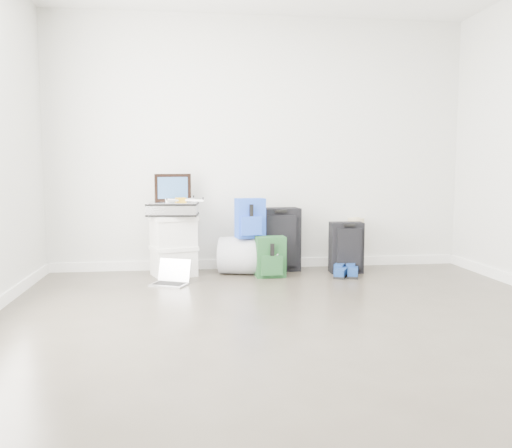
{
  "coord_description": "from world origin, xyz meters",
  "views": [
    {
      "loc": [
        -0.77,
        -3.34,
        1.1
      ],
      "look_at": [
        -0.11,
        1.9,
        0.55
      ],
      "focal_mm": 38.0,
      "sensor_mm": 36.0,
      "label": 1
    }
  ],
  "objects": [
    {
      "name": "ground",
      "position": [
        0.0,
        0.0,
        0.0
      ],
      "size": [
        5.0,
        5.0,
        0.0
      ],
      "primitive_type": "plane",
      "color": "#3B352A",
      "rests_on": "ground"
    },
    {
      "name": "shoes",
      "position": [
        0.81,
        1.88,
        0.04
      ],
      "size": [
        0.32,
        0.29,
        0.09
      ],
      "rotation": [
        0.0,
        0.0,
        -0.43
      ],
      "color": "black",
      "rests_on": "ground"
    },
    {
      "name": "boxes_stack",
      "position": [
        -0.92,
        2.17,
        0.31
      ],
      "size": [
        0.52,
        0.47,
        0.61
      ],
      "rotation": [
        0.0,
        0.0,
        0.34
      ],
      "color": "silver",
      "rests_on": "ground"
    },
    {
      "name": "rolled_rug",
      "position": [
        1.05,
        2.36,
        0.27
      ],
      "size": [
        0.18,
        0.18,
        0.55
      ],
      "primitive_type": "cylinder",
      "color": "tan",
      "rests_on": "ground"
    },
    {
      "name": "large_suitcase",
      "position": [
        0.19,
        2.3,
        0.34
      ],
      "size": [
        0.45,
        0.31,
        0.67
      ],
      "rotation": [
        0.0,
        0.0,
        0.09
      ],
      "color": "black",
      "rests_on": "ground"
    },
    {
      "name": "briefcase",
      "position": [
        -0.92,
        2.17,
        0.68
      ],
      "size": [
        0.52,
        0.4,
        0.14
      ],
      "primitive_type": "cube",
      "rotation": [
        0.0,
        0.0,
        -0.1
      ],
      "color": "#B2B2B7",
      "rests_on": "boxes_stack"
    },
    {
      "name": "laptop",
      "position": [
        -0.94,
        1.75,
        0.06
      ],
      "size": [
        0.39,
        0.35,
        0.23
      ],
      "rotation": [
        0.0,
        0.0,
        -0.44
      ],
      "color": "silver",
      "rests_on": "ground"
    },
    {
      "name": "green_backpack",
      "position": [
        0.05,
        1.97,
        0.2
      ],
      "size": [
        0.3,
        0.23,
        0.41
      ],
      "rotation": [
        0.0,
        0.0,
        0.04
      ],
      "color": "#163C20",
      "rests_on": "ground"
    },
    {
      "name": "drone",
      "position": [
        -0.84,
        2.15,
        0.77
      ],
      "size": [
        0.47,
        0.47,
        0.05
      ],
      "rotation": [
        0.0,
        0.0,
        0.25
      ],
      "color": "gold",
      "rests_on": "briefcase"
    },
    {
      "name": "blue_backpack",
      "position": [
        -0.14,
        2.11,
        0.58
      ],
      "size": [
        0.31,
        0.25,
        0.4
      ],
      "rotation": [
        0.0,
        0.0,
        0.17
      ],
      "color": "blue",
      "rests_on": "duffel_bag"
    },
    {
      "name": "carry_on",
      "position": [
        0.87,
        2.1,
        0.27
      ],
      "size": [
        0.35,
        0.24,
        0.53
      ],
      "rotation": [
        0.0,
        0.0,
        -0.05
      ],
      "color": "black",
      "rests_on": "ground"
    },
    {
      "name": "duffel_bag",
      "position": [
        -0.14,
        2.14,
        0.19
      ],
      "size": [
        0.7,
        0.53,
        0.38
      ],
      "primitive_type": "cylinder",
      "rotation": [
        0.0,
        1.57,
        -0.26
      ],
      "color": "gray",
      "rests_on": "ground"
    },
    {
      "name": "painting",
      "position": [
        -0.92,
        2.27,
        0.89
      ],
      "size": [
        0.37,
        0.14,
        0.29
      ],
      "rotation": [
        0.0,
        0.0,
        0.31
      ],
      "color": "black",
      "rests_on": "briefcase"
    },
    {
      "name": "room_envelope",
      "position": [
        0.0,
        0.02,
        1.72
      ],
      "size": [
        4.52,
        5.02,
        2.71
      ],
      "color": "silver",
      "rests_on": "ground"
    }
  ]
}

